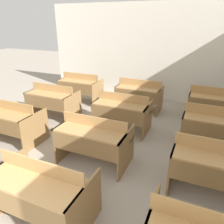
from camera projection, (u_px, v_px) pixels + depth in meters
wall_back at (146, 53)px, 6.71m from camera, size 6.51×0.06×2.86m
bench_front_center at (41, 190)px, 2.62m from camera, size 1.20×0.76×0.87m
bench_second_left at (11, 120)px, 4.45m from camera, size 1.20×0.76×0.87m
bench_second_center at (94, 139)px, 3.75m from camera, size 1.20×0.76×0.87m
bench_second_right at (216, 167)px, 3.04m from camera, size 1.20×0.76×0.87m
bench_third_left at (52, 100)px, 5.58m from camera, size 1.20×0.76×0.87m
bench_third_center at (122, 111)px, 4.90m from camera, size 1.20×0.76×0.87m
bench_third_right at (215, 127)px, 4.18m from camera, size 1.20×0.76×0.87m
bench_back_left at (80, 86)px, 6.71m from camera, size 1.20×0.76×0.87m
bench_back_center at (139, 94)px, 6.03m from camera, size 1.20×0.76×0.87m
bench_back_right at (214, 104)px, 5.34m from camera, size 1.20×0.76×0.87m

